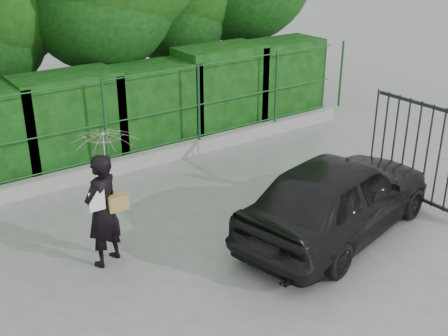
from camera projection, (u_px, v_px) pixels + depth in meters
ground at (212, 280)px, 8.44m from camera, size 80.00×80.00×0.00m
kerb at (92, 173)px, 11.75m from camera, size 14.00×0.25×0.30m
fence at (97, 123)px, 11.45m from camera, size 14.13×0.06×1.80m
hedge at (72, 120)px, 12.18m from camera, size 14.20×1.20×2.22m
woman at (105, 180)px, 8.42m from camera, size 1.02×0.97×2.16m
car at (338, 195)px, 9.46m from camera, size 4.51×2.61×1.44m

